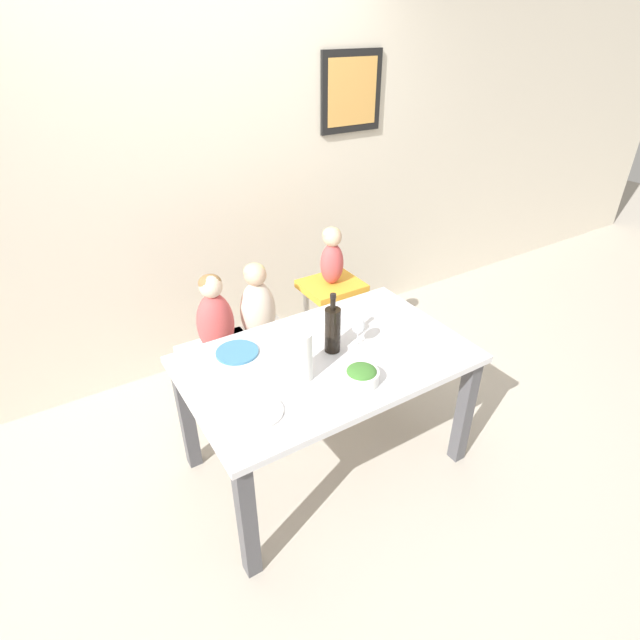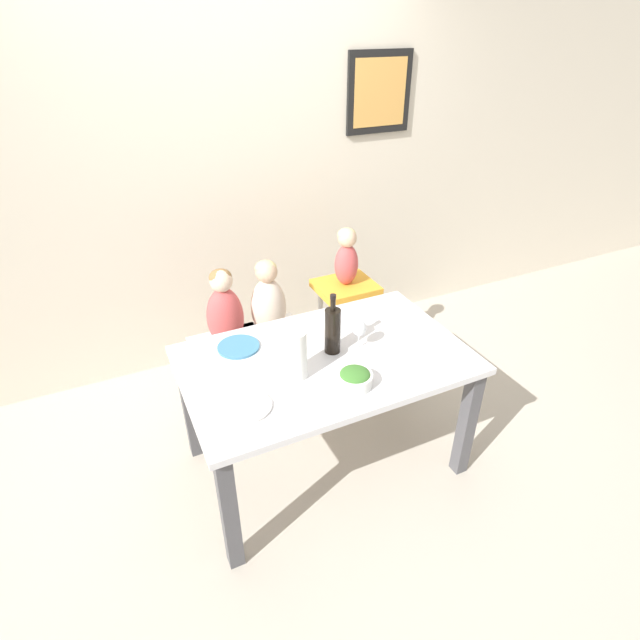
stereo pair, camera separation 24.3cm
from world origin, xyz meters
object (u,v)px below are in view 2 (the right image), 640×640
Objects in this scene: person_baby_right at (347,256)px; wine_glass_near at (359,329)px; wine_bottle at (333,330)px; paper_towel_roll at (295,354)px; chair_right_highchair at (345,305)px; chair_far_center at (271,344)px; person_child_left at (225,311)px; chair_far_left at (230,355)px; person_child_center at (268,301)px; salad_bowl_large at (355,378)px; dinner_plate_front_left at (247,406)px; dinner_plate_back_left at (239,347)px.

wine_glass_near is at bearing -112.97° from person_baby_right.
paper_towel_roll is (-0.25, -0.11, -0.00)m from wine_bottle.
wine_bottle is at bearing -123.04° from chair_right_highchair.
person_child_left reaches higher than chair_far_center.
chair_right_highchair is at bearing -0.00° from chair_far_left.
wine_bottle reaches higher than chair_far_center.
salad_bowl_large is at bearing -85.38° from person_child_center.
chair_right_highchair is 0.83m from wine_bottle.
wine_glass_near is (0.24, -0.68, 0.13)m from person_child_center.
wine_bottle is 1.50× the size of dinner_plate_front_left.
salad_bowl_large reaches higher than chair_far_center.
wine_glass_near is (-0.29, -0.68, 0.28)m from chair_right_highchair.
paper_towel_roll reaches higher than dinner_plate_front_left.
chair_far_left is at bearing 120.07° from wine_bottle.
chair_far_center is 1.89× the size of paper_towel_roll.
dinner_plate_back_left reaches higher than chair_far_left.
wine_glass_near is (0.13, -0.03, -0.01)m from wine_bottle.
person_child_center is at bearing 0.00° from person_child_left.
person_baby_right reaches higher than person_child_left.
wine_bottle reaches higher than dinner_plate_front_left.
chair_far_left is at bearing -90.00° from person_child_left.
paper_towel_roll is 1.50× the size of wine_glass_near.
person_child_center is at bearing 79.45° from paper_towel_roll.
wine_glass_near reaches higher than chair_far_left.
person_child_left is 1.00m from salad_bowl_large.
dinner_plate_front_left is (-0.49, 0.06, -0.04)m from salad_bowl_large.
salad_bowl_large is (-0.16, -0.25, -0.08)m from wine_glass_near.
dinner_plate_back_left is at bearing 154.32° from wine_glass_near.
person_child_center reaches higher than dinner_plate_front_left.
paper_towel_roll is 1.51× the size of salad_bowl_large.
dinner_plate_back_left is at bearing -126.97° from person_child_center.
chair_right_highchair is 0.35m from person_baby_right.
person_baby_right is 1.01m from paper_towel_roll.
salad_bowl_large is (0.22, -0.18, -0.08)m from paper_towel_roll.
wine_bottle is 1.30× the size of paper_towel_roll.
person_child_left is at bearing 99.55° from paper_towel_roll.
chair_far_center is (0.27, 0.00, 0.00)m from chair_far_left.
chair_right_highchair is 1.90× the size of person_baby_right.
chair_far_center is 2.83× the size of wine_glass_near.
person_baby_right is 0.74m from wine_glass_near.
chair_far_center is at bearing 109.20° from wine_glass_near.
dinner_plate_front_left is 1.00× the size of dinner_plate_back_left.
person_baby_right is at bearing 90.00° from chair_right_highchair.
person_child_left is 0.42m from dinner_plate_back_left.
dinner_plate_front_left reaches higher than chair_far_left.
dinner_plate_back_left reaches higher than chair_far_center.
dinner_plate_front_left is at bearing -115.63° from person_child_center.
person_child_left is 0.89m from dinner_plate_front_left.
wine_bottle is (0.38, -0.65, 0.14)m from person_child_left.
chair_far_center is at bearing 0.00° from chair_far_left.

